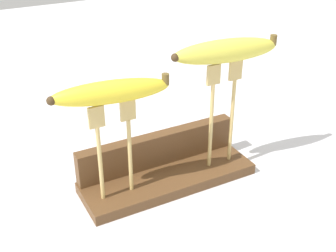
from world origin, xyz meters
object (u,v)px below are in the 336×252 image
Objects in this scene: banana_raised_left at (111,92)px; banana_chunk_far at (129,156)px; fork_stand_left at (114,141)px; fork_stand_right at (223,106)px; banana_raised_right at (226,51)px.

banana_raised_left is 0.22m from banana_chunk_far.
fork_stand_left is 0.09m from banana_raised_left.
banana_raised_left is 3.15× the size of banana_chunk_far.
fork_stand_left is at bearing -9.02° from banana_raised_left.
banana_chunk_far is at bearing 145.30° from fork_stand_right.
fork_stand_right is (0.21, 0.00, 0.02)m from fork_stand_left.
banana_raised_right reaches higher than banana_chunk_far.
banana_raised_left is 0.21m from banana_raised_right.
banana_raised_right is 0.28m from banana_chunk_far.
banana_chunk_far is (-0.15, 0.10, -0.12)m from fork_stand_right.
banana_chunk_far is (0.07, 0.10, -0.19)m from banana_raised_left.
banana_raised_left reaches higher than fork_stand_left.
banana_raised_left is (-0.00, 0.00, 0.09)m from fork_stand_left.
fork_stand_left is 0.16m from banana_chunk_far.
fork_stand_right is at bearing -34.70° from banana_chunk_far.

